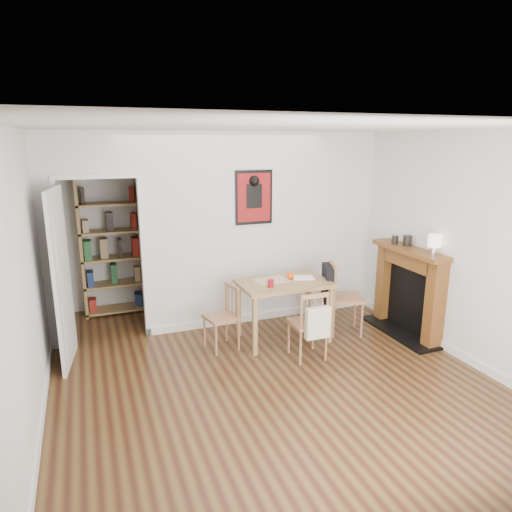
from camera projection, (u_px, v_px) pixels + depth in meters
name	position (u px, v px, depth m)	size (l,w,h in m)	color
ground	(262.00, 368.00, 5.13)	(5.20, 5.20, 0.00)	#533A1B
room_shell	(233.00, 232.00, 6.06)	(5.20, 5.20, 5.20)	silver
dining_table	(284.00, 289.00, 5.72)	(1.13, 0.72, 0.77)	#A8884E
chair_left	(221.00, 318.00, 5.53)	(0.47, 0.47, 0.80)	#A06C4A
chair_right	(344.00, 297.00, 5.98)	(0.65, 0.61, 0.95)	#A06C4A
chair_front	(308.00, 323.00, 5.29)	(0.42, 0.48, 0.84)	#A06C4A
bookshelf	(112.00, 245.00, 6.57)	(0.87, 0.35, 2.07)	#A8884E
fireplace	(409.00, 288.00, 5.95)	(0.45, 1.25, 1.16)	brown
red_glass	(271.00, 283.00, 5.48)	(0.08, 0.08, 0.10)	maroon
orange_fruit	(290.00, 276.00, 5.80)	(0.09, 0.09, 0.09)	#F24E0C
placemat	(272.00, 280.00, 5.75)	(0.42, 0.32, 0.00)	beige
notebook	(303.00, 278.00, 5.85)	(0.27, 0.20, 0.01)	white
mantel_lamp	(434.00, 242.00, 5.44)	(0.16, 0.16, 0.24)	silver
ceramic_jar_a	(407.00, 240.00, 5.91)	(0.11, 0.11, 0.13)	black
ceramic_jar_b	(395.00, 240.00, 6.01)	(0.09, 0.09, 0.11)	black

